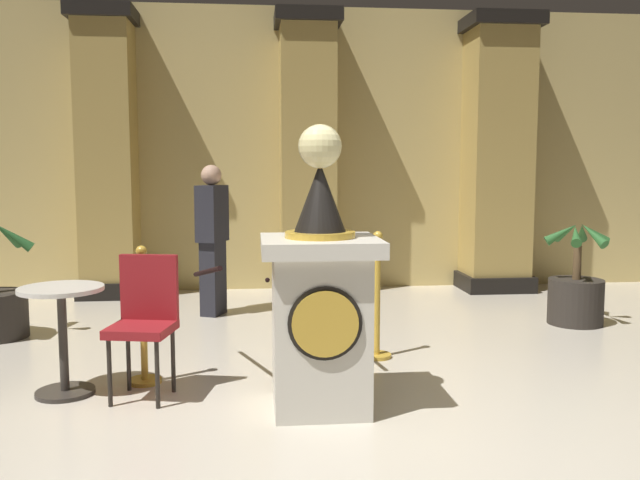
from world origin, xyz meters
TOP-DOWN VIEW (x-y plane):
  - ground_plane at (0.00, 0.00)m, footprint 11.55×11.55m
  - back_wall at (0.00, 4.91)m, footprint 11.55×0.16m
  - pedestal_clock at (-0.25, 0.47)m, footprint 0.75×0.75m
  - stanchion_near at (0.33, 1.57)m, footprint 0.24×0.24m
  - stanchion_far at (-1.47, 1.09)m, footprint 0.24×0.24m
  - velvet_rope at (-0.57, 1.33)m, footprint 1.17×1.15m
  - column_left at (-2.40, 4.55)m, footprint 0.76×0.76m
  - column_right at (2.40, 4.55)m, footprint 0.90×0.90m
  - column_centre_rear at (0.00, 4.55)m, footprint 0.80×0.80m
  - potted_palm_right at (2.52, 2.55)m, footprint 0.66×0.62m
  - bystander_guest at (-1.10, 3.34)m, footprint 0.34×0.42m
  - cafe_table at (-1.97, 0.90)m, footprint 0.56×0.56m
  - cafe_chair_red at (-1.41, 0.82)m, footprint 0.47×0.47m

SIDE VIEW (x-z plane):
  - ground_plane at x=0.00m, z-range 0.00..0.00m
  - potted_palm_right at x=2.52m, z-range -0.21..0.85m
  - stanchion_far at x=-1.47m, z-range -0.15..0.85m
  - stanchion_near at x=0.33m, z-range -0.16..0.89m
  - cafe_table at x=-1.97m, z-range 0.10..0.85m
  - cafe_chair_red at x=-1.41m, z-range 0.09..1.05m
  - pedestal_clock at x=-0.25m, z-range -0.20..1.62m
  - velvet_rope at x=-0.57m, z-range 0.68..0.90m
  - bystander_guest at x=-1.10m, z-range 0.04..1.63m
  - column_left at x=-2.40m, z-range -0.01..3.41m
  - column_right at x=2.40m, z-range -0.01..3.41m
  - column_centre_rear at x=0.00m, z-range -0.01..3.41m
  - back_wall at x=0.00m, z-range 0.00..3.56m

